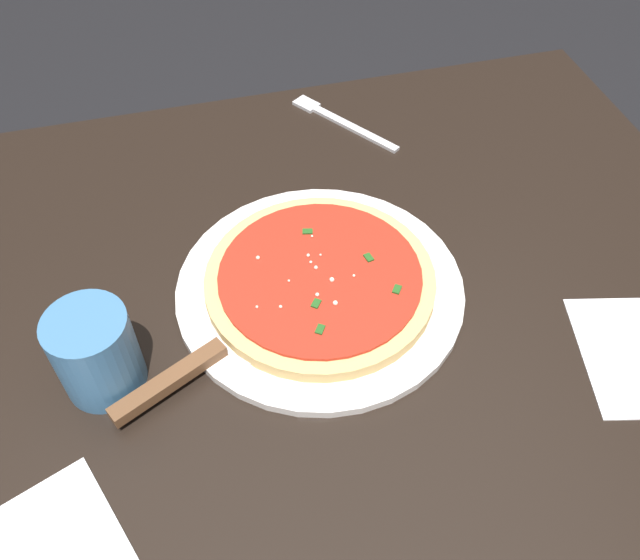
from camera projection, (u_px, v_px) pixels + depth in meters
ground_plane at (344, 540)px, 1.32m from camera, size 5.00×5.00×0.00m
restaurant_table at (357, 372)px, 0.86m from camera, size 0.86×0.96×0.75m
serving_plate at (320, 288)px, 0.76m from camera, size 0.33×0.33×0.01m
pizza at (320, 280)px, 0.75m from camera, size 0.26×0.26×0.02m
pizza_server at (203, 360)px, 0.69m from camera, size 0.14×0.22×0.01m
cup_tall_drink at (96, 353)px, 0.65m from camera, size 0.08×0.08×0.10m
napkin_folded_right at (637, 355)px, 0.71m from camera, size 0.18×0.15×0.00m
fork at (339, 121)px, 0.97m from camera, size 0.16×0.12×0.00m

